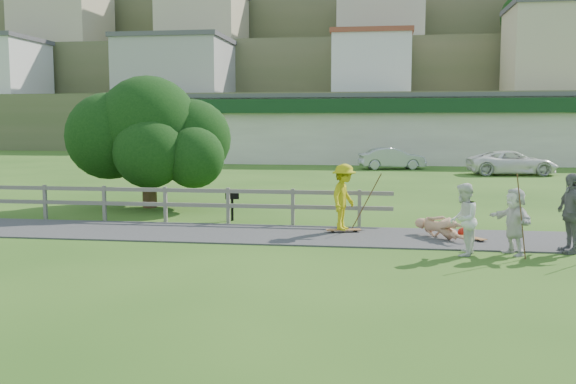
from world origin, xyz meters
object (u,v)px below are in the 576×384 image
(spectator_b, at_px, (571,213))
(car_white, at_px, (512,163))
(tree, at_px, (149,155))
(bbq, at_px, (232,206))
(car_silver, at_px, (392,158))
(spectator_d, at_px, (514,221))
(spectator_a, at_px, (463,219))
(skater_fallen, at_px, (441,228))
(skater_rider, at_px, (344,201))

(spectator_b, height_order, car_white, spectator_b)
(car_white, distance_m, tree, 23.03)
(bbq, bearing_deg, car_silver, 64.02)
(spectator_d, height_order, car_white, spectator_d)
(spectator_b, xyz_separation_m, car_silver, (-3.80, 26.59, -0.25))
(spectator_b, bearing_deg, bbq, -124.97)
(car_white, bearing_deg, spectator_b, 165.98)
(spectator_a, bearing_deg, tree, -108.47)
(spectator_a, xyz_separation_m, car_silver, (-1.24, 27.25, -0.15))
(tree, bearing_deg, car_white, 46.40)
(tree, xyz_separation_m, bbq, (3.70, -2.64, -1.46))
(skater_fallen, distance_m, car_silver, 25.28)
(spectator_d, height_order, tree, tree)
(car_silver, relative_size, tree, 0.72)
(skater_rider, distance_m, spectator_d, 4.72)
(skater_fallen, height_order, car_silver, car_silver)
(skater_fallen, relative_size, bbq, 1.92)
(spectator_d, bearing_deg, car_silver, 161.45)
(spectator_a, relative_size, car_silver, 0.40)
(car_silver, distance_m, car_white, 7.76)
(skater_fallen, distance_m, spectator_b, 3.22)
(spectator_a, distance_m, car_silver, 27.28)
(spectator_d, bearing_deg, spectator_a, -102.13)
(tree, bearing_deg, skater_fallen, -26.71)
(skater_fallen, xyz_separation_m, bbq, (-6.22, 2.36, 0.14))
(spectator_d, xyz_separation_m, tree, (-11.43, 6.74, 1.12))
(car_silver, xyz_separation_m, bbq, (-5.29, -22.90, -0.24))
(car_white, distance_m, bbq, 22.81)
(spectator_d, bearing_deg, spectator_b, 83.07)
(car_white, relative_size, tree, 0.86)
(tree, bearing_deg, car_silver, 66.09)
(car_silver, relative_size, bbq, 4.61)
(car_silver, bearing_deg, tree, 143.25)
(skater_rider, bearing_deg, bbq, 80.72)
(spectator_b, relative_size, car_white, 0.38)
(spectator_b, bearing_deg, skater_rider, -121.90)
(car_white, height_order, tree, tree)
(car_silver, bearing_deg, bbq, 154.15)
(spectator_a, relative_size, spectator_d, 1.07)
(skater_fallen, distance_m, bbq, 6.66)
(skater_fallen, xyz_separation_m, car_silver, (-0.93, 25.26, 0.38))
(skater_rider, bearing_deg, car_silver, 13.34)
(car_white, bearing_deg, tree, 130.01)
(car_silver, bearing_deg, spectator_a, 169.77)
(spectator_d, height_order, bbq, spectator_d)
(skater_rider, relative_size, bbq, 2.01)
(spectator_a, distance_m, spectator_d, 1.22)
(spectator_b, xyz_separation_m, spectator_d, (-1.36, -0.41, -0.16))
(spectator_b, bearing_deg, spectator_a, -88.49)
(spectator_d, bearing_deg, skater_fallen, -162.93)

